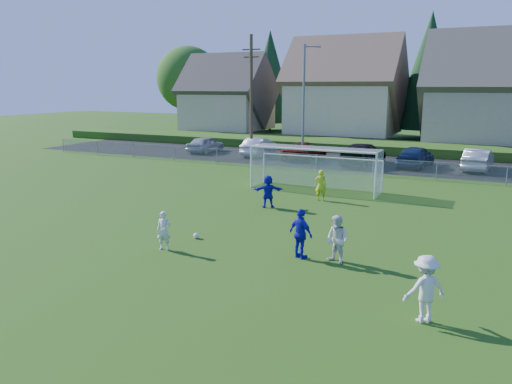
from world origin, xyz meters
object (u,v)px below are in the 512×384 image
Objects in this scene: soccer_goal at (316,162)px; car_e at (416,156)px; player_white_b at (337,240)px; car_d at (363,154)px; car_a at (205,144)px; car_b at (259,147)px; goalkeeper at (321,185)px; car_f at (478,160)px; car_c at (305,151)px; player_white_c at (425,289)px; player_blue_b at (268,191)px; player_white_a at (164,231)px; soccer_ball at (196,236)px; player_blue_a at (301,234)px.

car_e is at bearing 70.01° from soccer_goal.
car_d is (-4.38, 21.63, -0.00)m from player_white_b.
car_b reaches higher than car_a.
goalkeeper is 0.35× the size of car_f.
car_b is 0.89× the size of car_c.
soccer_goal is (9.08, -11.56, 0.87)m from car_b.
car_c is (-12.58, 25.68, -0.16)m from player_white_c.
car_d reaches higher than car_e.
player_blue_b is 1.00× the size of goalkeeper.
car_e is (8.72, -0.10, 0.08)m from car_c.
car_b is (-7.59, 24.30, 0.04)m from player_white_a.
goalkeeper reaches higher than soccer_ball.
car_b is at bearing 4.75° from car_e.
player_white_b is 22.38m from car_e.
player_white_b is 4.56m from player_white_c.
player_blue_b reaches higher than car_f.
car_e is at bearing -177.29° from car_c.
player_white_b is 22.96m from car_f.
car_d is at bearing -110.05° from player_white_c.
player_blue_b reaches higher than goalkeeper.
soccer_goal is (-7.86, 14.59, 0.74)m from player_white_c.
car_c is 12.94m from car_f.
player_white_b is 26.72m from car_b.
player_white_c is (9.04, -3.51, 0.77)m from soccer_ball.
car_b is at bearing -68.38° from goalkeeper.
soccer_goal reaches higher than car_c.
car_b is 4.39m from car_c.
player_blue_b is 0.35× the size of car_f.
goalkeeper is 13.84m from car_e.
soccer_goal is at bearing 77.26° from car_e.
player_white_a is at bearing 101.09° from car_c.
player_blue_b is at bearing 132.14° from car_a.
player_blue_b is at bearing 107.20° from car_c.
car_e reaches higher than player_white_a.
car_c is 5.03m from car_d.
car_c is (-8.07, 22.54, -0.16)m from player_blue_a.
player_white_b is 8.21m from player_blue_b.
player_white_a is at bearing -100.88° from soccer_ball.
soccer_ball is 4.60m from player_blue_a.
goalkeeper is at bearing -97.93° from player_white_c.
player_blue_a is at bearing -151.78° from player_white_b.
player_white_c is 0.38× the size of car_f.
player_white_c is (9.36, -1.85, 0.16)m from player_white_a.
player_white_c is at bearing 169.77° from player_blue_a.
car_e is 4.23m from car_f.
car_d is at bearing 18.45° from car_e.
car_e is 11.73m from soccer_goal.
car_d is 10.28m from soccer_goal.
soccer_goal is at bearing 59.10° from car_f.
car_d is 1.22× the size of car_f.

